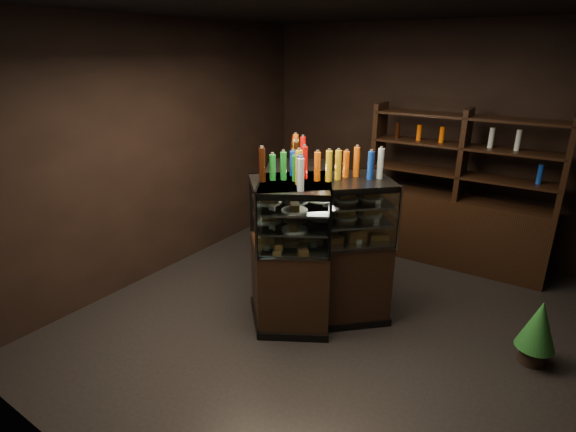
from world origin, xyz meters
name	(u,v)px	position (x,y,z in m)	size (l,w,h in m)	color
ground	(344,324)	(0.00, 0.00, 0.00)	(5.00, 5.00, 0.00)	black
room_shell	(354,136)	(0.00, 0.00, 1.94)	(5.02, 5.02, 3.01)	black
display_case	(307,268)	(-0.47, 0.02, 0.50)	(1.69, 1.53, 1.50)	black
food_display	(308,211)	(-0.47, 0.02, 1.14)	(1.23, 1.16, 0.46)	#B1783F
bottles_top	(309,163)	(-0.47, 0.03, 1.63)	(1.06, 1.02, 0.30)	#D8590A
potted_conifer	(539,324)	(1.67, 0.43, 0.40)	(0.33, 0.33, 0.71)	black
back_shelving	(454,219)	(0.47, 2.05, 0.61)	(2.24, 0.50, 2.00)	black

